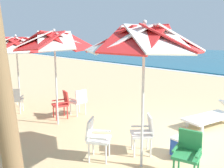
{
  "coord_description": "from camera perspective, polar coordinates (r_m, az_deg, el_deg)",
  "views": [
    {
      "loc": [
        2.91,
        -5.41,
        2.48
      ],
      "look_at": [
        -3.22,
        -0.37,
        1.0
      ],
      "focal_mm": 38.63,
      "sensor_mm": 36.0,
      "label": 1
    }
  ],
  "objects": [
    {
      "name": "plastic_chair_6",
      "position": [
        8.77,
        -21.99,
        -3.29
      ],
      "size": [
        0.63,
        0.62,
        0.87
      ],
      "color": "white",
      "rests_on": "ground"
    },
    {
      "name": "plastic_chair_4",
      "position": [
        7.8,
        -11.72,
        -4.39
      ],
      "size": [
        0.52,
        0.54,
        0.87
      ],
      "color": "red",
      "rests_on": "ground"
    },
    {
      "name": "ground_plane",
      "position": [
        6.62,
        21.05,
        -12.15
      ],
      "size": [
        80.0,
        80.0,
        0.0
      ],
      "primitive_type": "plane",
      "color": "#D3B784"
    },
    {
      "name": "plastic_chair_5",
      "position": [
        9.98,
        -23.36,
        -1.78
      ],
      "size": [
        0.45,
        0.48,
        0.87
      ],
      "color": "white",
      "rests_on": "ground"
    },
    {
      "name": "plastic_chair_1",
      "position": [
        5.38,
        7.68,
        -11.13
      ],
      "size": [
        0.62,
        0.63,
        0.87
      ],
      "color": "white",
      "rests_on": "ground"
    },
    {
      "name": "plastic_chair_3",
      "position": [
        8.01,
        -7.82,
        -3.87
      ],
      "size": [
        0.5,
        0.48,
        0.87
      ],
      "color": "white",
      "rests_on": "ground"
    },
    {
      "name": "beach_umbrella_1",
      "position": [
        6.99,
        -13.47,
        9.7
      ],
      "size": [
        2.35,
        2.35,
        2.76
      ],
      "color": "silver",
      "rests_on": "ground"
    },
    {
      "name": "plastic_chair_0",
      "position": [
        4.69,
        17.52,
        -14.94
      ],
      "size": [
        0.56,
        0.58,
        0.87
      ],
      "color": "#2D8C4C",
      "rests_on": "ground"
    },
    {
      "name": "sun_lounger_1",
      "position": [
        7.75,
        23.0,
        -6.78
      ],
      "size": [
        0.91,
        2.21,
        0.62
      ],
      "color": "white",
      "rests_on": "ground"
    },
    {
      "name": "beach_umbrella_2",
      "position": [
        9.26,
        -21.75,
        8.55
      ],
      "size": [
        2.53,
        2.53,
        2.64
      ],
      "color": "silver",
      "rests_on": "ground"
    },
    {
      "name": "plastic_chair_2",
      "position": [
        5.11,
        -3.83,
        -12.27
      ],
      "size": [
        0.63,
        0.63,
        0.87
      ],
      "color": "white",
      "rests_on": "ground"
    },
    {
      "name": "beach_umbrella_0",
      "position": [
        4.43,
        7.62,
        10.13
      ],
      "size": [
        2.17,
        2.17,
        2.82
      ],
      "color": "silver",
      "rests_on": "ground"
    },
    {
      "name": "cooler_box",
      "position": [
        5.54,
        16.62,
        -14.19
      ],
      "size": [
        0.5,
        0.34,
        0.4
      ],
      "color": "blue",
      "rests_on": "ground"
    }
  ]
}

